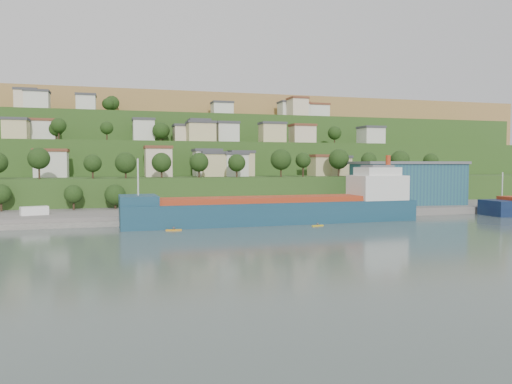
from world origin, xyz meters
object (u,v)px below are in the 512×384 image
object	(u,v)px
cargo_ship_near	(283,210)
warehouse	(406,182)
kayak_orange	(174,229)
caravan	(34,212)

from	to	relation	value
cargo_ship_near	warehouse	distance (m)	51.69
cargo_ship_near	kayak_orange	bearing A→B (deg)	-166.01
warehouse	caravan	bearing A→B (deg)	-169.66
caravan	kayak_orange	distance (m)	37.20
warehouse	kayak_orange	world-z (taller)	warehouse
warehouse	caravan	distance (m)	104.38
warehouse	kayak_orange	size ratio (longest dim) A/B	9.73
cargo_ship_near	caravan	xyz separation A→B (m)	(-57.07, 14.45, -0.30)
cargo_ship_near	caravan	bearing A→B (deg)	164.72
warehouse	caravan	xyz separation A→B (m)	(-104.02, -6.45, -5.82)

